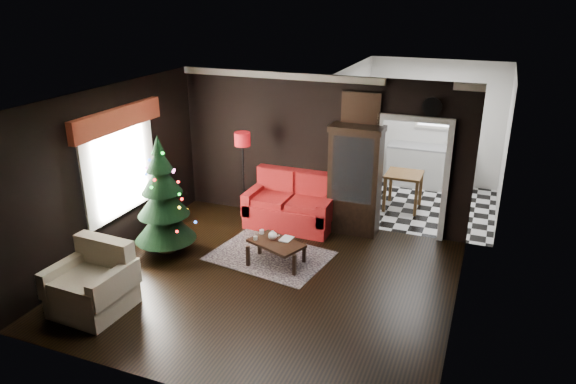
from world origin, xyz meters
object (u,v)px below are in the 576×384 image
at_px(curio_cabinet, 355,183).
at_px(kitchen_table, 403,191).
at_px(armchair, 91,281).
at_px(teapot, 273,235).
at_px(loveseat, 291,201).
at_px(christmas_tree, 162,196).
at_px(coffee_table, 276,253).
at_px(floor_lamp, 244,181).
at_px(wall_clock, 432,107).

relative_size(curio_cabinet, kitchen_table, 2.53).
distance_m(armchair, teapot, 2.83).
distance_m(loveseat, teapot, 1.46).
relative_size(christmas_tree, kitchen_table, 2.57).
xyz_separation_m(armchair, kitchen_table, (3.32, 5.29, -0.09)).
distance_m(christmas_tree, armchair, 1.89).
xyz_separation_m(coffee_table, teapot, (-0.09, 0.06, 0.27)).
distance_m(coffee_table, kitchen_table, 3.47).
height_order(curio_cabinet, kitchen_table, curio_cabinet).
relative_size(curio_cabinet, coffee_table, 2.19).
xyz_separation_m(floor_lamp, christmas_tree, (-0.63, -1.70, 0.22)).
height_order(curio_cabinet, coffee_table, curio_cabinet).
height_order(loveseat, kitchen_table, loveseat).
distance_m(loveseat, armchair, 3.94).
distance_m(loveseat, floor_lamp, 0.96).
height_order(curio_cabinet, floor_lamp, curio_cabinet).
distance_m(christmas_tree, kitchen_table, 4.86).
relative_size(curio_cabinet, teapot, 11.50).
distance_m(loveseat, christmas_tree, 2.45).
relative_size(teapot, wall_clock, 0.52).
relative_size(loveseat, teapot, 10.29).
bearing_deg(floor_lamp, coffee_table, -47.85).
bearing_deg(curio_cabinet, wall_clock, 8.53).
height_order(christmas_tree, wall_clock, wall_clock).
bearing_deg(christmas_tree, teapot, 12.84).
bearing_deg(armchair, loveseat, 70.18).
bearing_deg(curio_cabinet, teapot, -118.60).
relative_size(curio_cabinet, wall_clock, 5.94).
relative_size(armchair, kitchen_table, 1.31).
bearing_deg(armchair, christmas_tree, 92.80).
height_order(christmas_tree, coffee_table, christmas_tree).
xyz_separation_m(floor_lamp, kitchen_table, (2.69, 1.79, -0.45)).
bearing_deg(wall_clock, christmas_tree, -149.95).
height_order(teapot, kitchen_table, kitchen_table).
xyz_separation_m(armchair, coffee_table, (1.86, 2.14, -0.25)).
distance_m(floor_lamp, kitchen_table, 3.27).
bearing_deg(kitchen_table, armchair, -122.16).
bearing_deg(kitchen_table, teapot, -116.71).
bearing_deg(curio_cabinet, kitchen_table, 65.56).
height_order(coffee_table, kitchen_table, kitchen_table).
bearing_deg(armchair, kitchen_table, 60.76).
distance_m(armchair, coffee_table, 2.85).
xyz_separation_m(loveseat, curio_cabinet, (1.15, 0.22, 0.45)).
bearing_deg(armchair, coffee_table, 52.00).
xyz_separation_m(christmas_tree, teapot, (1.77, 0.40, -0.57)).
distance_m(loveseat, curio_cabinet, 1.25).
height_order(floor_lamp, coffee_table, floor_lamp).
xyz_separation_m(curio_cabinet, armchair, (-2.67, -3.86, -0.49)).
height_order(christmas_tree, armchair, christmas_tree).
xyz_separation_m(floor_lamp, wall_clock, (3.24, 0.54, 1.55)).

